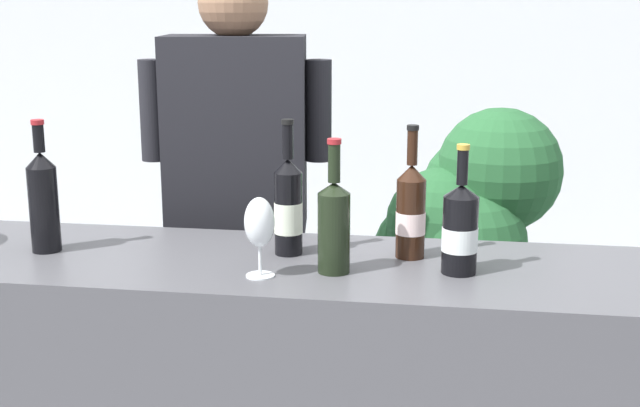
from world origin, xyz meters
The scene contains 9 objects.
wall_back centered at (0.00, 2.60, 1.40)m, with size 8.00×0.10×2.80m, color silver.
wine_bottle_0 centered at (0.23, -0.07, 1.10)m, with size 0.08×0.08×0.32m.
wine_bottle_1 centered at (0.40, 0.08, 1.10)m, with size 0.07×0.07×0.33m.
wine_bottle_2 centered at (0.53, -0.03, 1.09)m, with size 0.08×0.08×0.31m.
wine_bottle_3 centered at (-0.52, -0.01, 1.12)m, with size 0.07×0.07×0.34m.
wine_bottle_4 centered at (0.10, 0.06, 1.11)m, with size 0.07×0.07×0.34m.
wine_glass centered at (0.07, -0.13, 1.11)m, with size 0.07×0.07×0.19m.
person_server centered at (-0.15, 0.53, 0.84)m, with size 0.58×0.30×1.71m.
potted_shrub centered at (0.55, 0.96, 0.82)m, with size 0.66×0.55×1.26m.
Camera 1 is at (0.49, -1.96, 1.61)m, focal length 47.30 mm.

